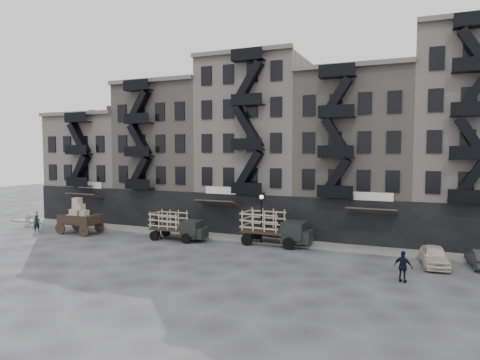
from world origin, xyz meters
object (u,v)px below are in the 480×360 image
at_px(stake_truck_west, 177,224).
at_px(car_east, 434,256).
at_px(pedestrian_mid, 156,228).
at_px(wagon, 79,213).
at_px(pedestrian_west, 37,223).
at_px(horse, 31,217).
at_px(stake_truck_east, 275,225).
at_px(policeman, 403,267).

distance_m(stake_truck_west, car_east, 21.21).
bearing_deg(pedestrian_mid, wagon, -36.98).
bearing_deg(pedestrian_west, horse, 106.05).
height_order(stake_truck_west, stake_truck_east, stake_truck_east).
distance_m(wagon, stake_truck_west, 10.53).
height_order(pedestrian_west, policeman, policeman).
bearing_deg(car_east, policeman, -118.37).
xyz_separation_m(pedestrian_mid, policeman, (21.48, -5.09, -0.03)).
distance_m(horse, wagon, 8.75).
relative_size(wagon, car_east, 0.97).
bearing_deg(policeman, pedestrian_west, 13.46).
xyz_separation_m(stake_truck_west, pedestrian_mid, (-2.16, -0.14, -0.48)).
xyz_separation_m(stake_truck_east, policeman, (10.57, -6.71, -0.73)).
distance_m(wagon, policeman, 30.08).
bearing_deg(policeman, pedestrian_mid, 5.35).
bearing_deg(stake_truck_west, pedestrian_mid, -177.52).
bearing_deg(horse, pedestrian_mid, -101.64).
bearing_deg(stake_truck_west, pedestrian_west, -173.16).
distance_m(pedestrian_mid, policeman, 22.07).
bearing_deg(policeman, stake_truck_east, -13.75).
distance_m(stake_truck_east, car_east, 12.64).
bearing_deg(car_east, wagon, 174.32).
distance_m(stake_truck_west, policeman, 20.02).
height_order(car_east, pedestrian_west, pedestrian_west).
relative_size(stake_truck_east, car_east, 1.41).
relative_size(pedestrian_mid, policeman, 1.03).
bearing_deg(stake_truck_east, horse, -177.35).
bearing_deg(horse, policeman, -107.60).
xyz_separation_m(stake_truck_east, pedestrian_mid, (-10.91, -1.62, -0.70)).
distance_m(horse, stake_truck_west, 18.97).
bearing_deg(stake_truck_west, policeman, -16.29).
relative_size(car_east, pedestrian_west, 2.53).
height_order(stake_truck_west, car_east, stake_truck_west).
height_order(horse, stake_truck_east, stake_truck_east).
xyz_separation_m(wagon, car_east, (31.65, 0.63, -1.27)).
distance_m(horse, pedestrian_west, 4.87).
distance_m(stake_truck_east, policeman, 12.54).
height_order(stake_truck_west, pedestrian_mid, stake_truck_west).
height_order(wagon, policeman, wagon).
xyz_separation_m(car_east, pedestrian_west, (-36.14, -1.62, 0.12)).
xyz_separation_m(stake_truck_west, policeman, (19.32, -5.22, -0.51)).
bearing_deg(wagon, policeman, -7.62).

